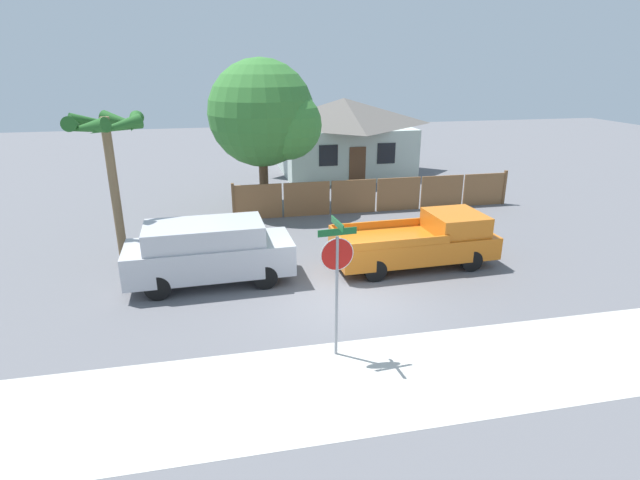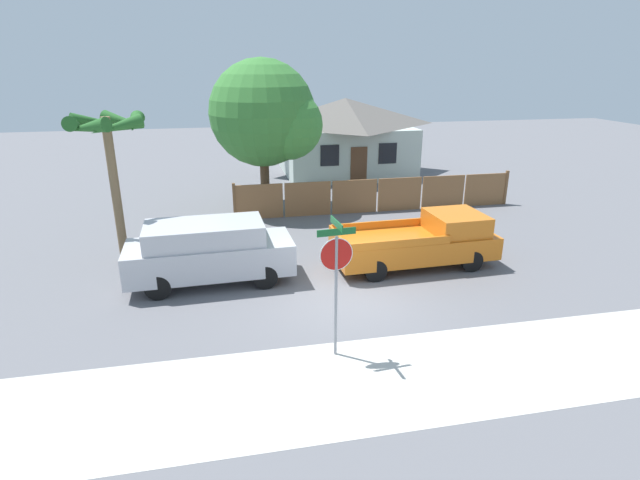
{
  "view_description": "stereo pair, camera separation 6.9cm",
  "coord_description": "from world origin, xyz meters",
  "px_view_note": "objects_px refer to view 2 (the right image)",
  "views": [
    {
      "loc": [
        -3.41,
        -11.96,
        6.26
      ],
      "look_at": [
        -0.73,
        0.74,
        1.6
      ],
      "focal_mm": 28.0,
      "sensor_mm": 36.0,
      "label": 1
    },
    {
      "loc": [
        -3.34,
        -11.97,
        6.26
      ],
      "look_at": [
        -0.73,
        0.74,
        1.6
      ],
      "focal_mm": 28.0,
      "sensor_mm": 36.0,
      "label": 2
    }
  ],
  "objects_px": {
    "oak_tree": "(268,116)",
    "palm_tree": "(108,137)",
    "orange_pickup": "(421,241)",
    "red_suv": "(209,251)",
    "house": "(345,135)",
    "stop_sign": "(336,267)"
  },
  "relations": [
    {
      "from": "oak_tree",
      "to": "palm_tree",
      "type": "relative_size",
      "value": 1.34
    },
    {
      "from": "orange_pickup",
      "to": "palm_tree",
      "type": "bearing_deg",
      "value": 165.03
    },
    {
      "from": "red_suv",
      "to": "orange_pickup",
      "type": "relative_size",
      "value": 0.93
    },
    {
      "from": "oak_tree",
      "to": "orange_pickup",
      "type": "xyz_separation_m",
      "value": [
        4.02,
        -7.65,
        -3.27
      ]
    },
    {
      "from": "oak_tree",
      "to": "palm_tree",
      "type": "xyz_separation_m",
      "value": [
        -5.43,
        -5.49,
        0.03
      ]
    },
    {
      "from": "oak_tree",
      "to": "red_suv",
      "type": "relative_size",
      "value": 1.32
    },
    {
      "from": "palm_tree",
      "to": "oak_tree",
      "type": "bearing_deg",
      "value": 45.29
    },
    {
      "from": "house",
      "to": "orange_pickup",
      "type": "bearing_deg",
      "value": -94.39
    },
    {
      "from": "house",
      "to": "stop_sign",
      "type": "relative_size",
      "value": 2.4
    },
    {
      "from": "house",
      "to": "palm_tree",
      "type": "height_order",
      "value": "palm_tree"
    },
    {
      "from": "orange_pickup",
      "to": "stop_sign",
      "type": "height_order",
      "value": "stop_sign"
    },
    {
      "from": "oak_tree",
      "to": "red_suv",
      "type": "height_order",
      "value": "oak_tree"
    },
    {
      "from": "palm_tree",
      "to": "red_suv",
      "type": "relative_size",
      "value": 0.98
    },
    {
      "from": "oak_tree",
      "to": "stop_sign",
      "type": "height_order",
      "value": "oak_tree"
    },
    {
      "from": "house",
      "to": "red_suv",
      "type": "height_order",
      "value": "house"
    },
    {
      "from": "house",
      "to": "stop_sign",
      "type": "xyz_separation_m",
      "value": [
        -5.02,
        -18.97,
        -0.08
      ]
    },
    {
      "from": "orange_pickup",
      "to": "oak_tree",
      "type": "bearing_deg",
      "value": 115.65
    },
    {
      "from": "orange_pickup",
      "to": "stop_sign",
      "type": "distance_m",
      "value": 6.17
    },
    {
      "from": "house",
      "to": "oak_tree",
      "type": "bearing_deg",
      "value": -127.26
    },
    {
      "from": "orange_pickup",
      "to": "stop_sign",
      "type": "relative_size",
      "value": 1.65
    },
    {
      "from": "house",
      "to": "oak_tree",
      "type": "xyz_separation_m",
      "value": [
        -5.13,
        -6.74,
        1.85
      ]
    },
    {
      "from": "house",
      "to": "palm_tree",
      "type": "distance_m",
      "value": 16.27
    }
  ]
}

